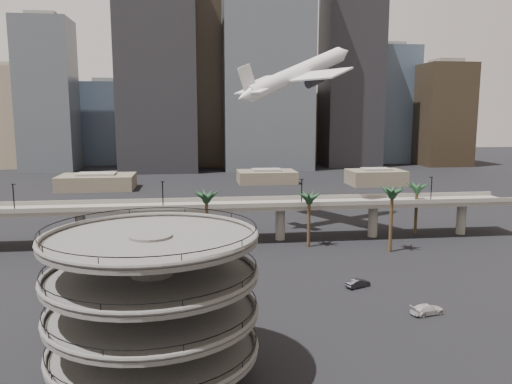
{
  "coord_description": "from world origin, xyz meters",
  "views": [
    {
      "loc": [
        -8.58,
        -54.73,
        28.53
      ],
      "look_at": [
        1.97,
        28.0,
        15.43
      ],
      "focal_mm": 35.0,
      "sensor_mm": 36.0,
      "label": 1
    }
  ],
  "objects": [
    {
      "name": "car_b",
      "position": [
        18.27,
        21.89,
        0.71
      ],
      "size": [
        4.56,
        3.07,
        1.42
      ],
      "primitive_type": "imported",
      "rotation": [
        0.0,
        0.0,
        1.97
      ],
      "color": "black",
      "rests_on": "ground"
    },
    {
      "name": "airborne_jet",
      "position": [
        17.15,
        67.9,
        38.16
      ],
      "size": [
        33.63,
        31.76,
        16.63
      ],
      "rotation": [
        0.0,
        -0.36,
        0.5
      ],
      "color": "silver",
      "rests_on": "ground"
    },
    {
      "name": "overpass",
      "position": [
        0.0,
        55.0,
        7.34
      ],
      "size": [
        130.0,
        9.3,
        14.7
      ],
      "color": "slate",
      "rests_on": "ground"
    },
    {
      "name": "skyline",
      "position": [
        15.11,
        217.08,
        42.93
      ],
      "size": [
        269.0,
        86.0,
        117.46
      ],
      "color": "#7F6B58",
      "rests_on": "ground"
    },
    {
      "name": "palm_trees",
      "position": [
        21.48,
        47.47,
        11.3
      ],
      "size": [
        54.4,
        18.4,
        14.0
      ],
      "color": "#4C3920",
      "rests_on": "ground"
    },
    {
      "name": "ground",
      "position": [
        0.0,
        0.0,
        0.0
      ],
      "size": [
        700.0,
        700.0,
        0.0
      ],
      "primitive_type": "plane",
      "color": "black",
      "rests_on": "ground"
    },
    {
      "name": "car_c",
      "position": [
        24.48,
        9.74,
        0.73
      ],
      "size": [
        5.4,
        3.18,
        1.47
      ],
      "primitive_type": "imported",
      "rotation": [
        0.0,
        0.0,
        1.81
      ],
      "color": "#BABAB6",
      "rests_on": "ground"
    },
    {
      "name": "car_a",
      "position": [
        -8.22,
        20.45,
        0.78
      ],
      "size": [
        4.62,
        1.96,
        1.56
      ],
      "primitive_type": "imported",
      "rotation": [
        0.0,
        0.0,
        1.6
      ],
      "color": "#B81A2E",
      "rests_on": "ground"
    },
    {
      "name": "low_buildings",
      "position": [
        6.89,
        142.3,
        2.86
      ],
      "size": [
        135.0,
        27.5,
        6.8
      ],
      "color": "brown",
      "rests_on": "ground"
    },
    {
      "name": "parking_ramp",
      "position": [
        -13.0,
        -4.0,
        9.84
      ],
      "size": [
        22.2,
        22.2,
        17.35
      ],
      "color": "#4C4A46",
      "rests_on": "ground"
    }
  ]
}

